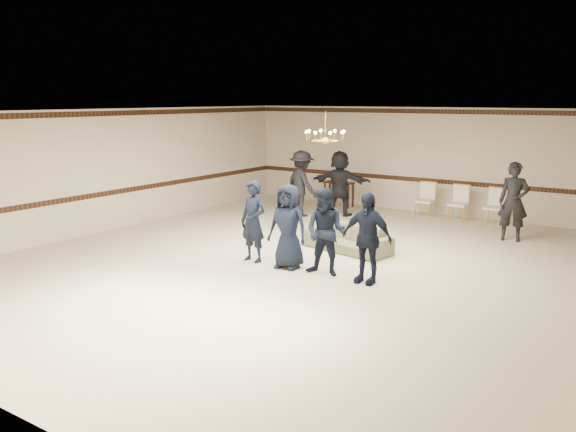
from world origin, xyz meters
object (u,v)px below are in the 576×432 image
(boy_c, at_px, (326,232))
(chandelier, at_px, (325,126))
(settee, at_px, (348,238))
(boy_d, at_px, (367,238))
(adult_mid, at_px, (340,183))
(adult_right, at_px, (514,202))
(boy_a, at_px, (253,221))
(console_table, at_px, (339,194))
(boy_b, at_px, (288,226))
(adult_left, at_px, (302,184))
(banquet_chair_mid, at_px, (458,204))
(banquet_chair_left, at_px, (425,201))
(banquet_chair_right, at_px, (494,208))

(boy_c, bearing_deg, chandelier, 115.88)
(boy_c, height_order, settee, boy_c)
(chandelier, relative_size, boy_d, 0.53)
(adult_mid, distance_m, adult_right, 5.12)
(boy_c, relative_size, adult_right, 0.90)
(boy_a, xyz_separation_m, console_table, (-1.71, 6.80, -0.47))
(adult_mid, bearing_deg, settee, 110.62)
(boy_a, bearing_deg, boy_b, 4.48)
(chandelier, distance_m, adult_mid, 4.89)
(chandelier, bearing_deg, boy_a, -123.18)
(boy_b, distance_m, adult_right, 6.05)
(boy_c, relative_size, boy_d, 1.00)
(boy_a, height_order, adult_mid, adult_mid)
(settee, bearing_deg, adult_right, 60.21)
(adult_right, distance_m, console_table, 6.11)
(adult_left, height_order, adult_mid, same)
(chandelier, relative_size, banquet_chair_mid, 0.91)
(banquet_chair_left, bearing_deg, adult_mid, -158.40)
(banquet_chair_mid, bearing_deg, boy_c, -92.88)
(adult_mid, height_order, console_table, adult_mid)
(boy_c, distance_m, boy_d, 0.90)
(banquet_chair_mid, xyz_separation_m, console_table, (-4.00, 0.20, -0.10))
(adult_mid, bearing_deg, banquet_chair_left, -165.47)
(boy_b, relative_size, adult_right, 0.90)
(chandelier, distance_m, boy_c, 2.60)
(boy_a, height_order, banquet_chair_right, boy_a)
(adult_right, relative_size, banquet_chair_right, 1.90)
(chandelier, distance_m, adult_left, 4.79)
(boy_d, bearing_deg, chandelier, 142.62)
(boy_b, distance_m, adult_mid, 5.82)
(chandelier, xyz_separation_m, settee, (0.34, 0.49, -2.57))
(adult_right, bearing_deg, console_table, 152.61)
(banquet_chair_right, bearing_deg, boy_d, -91.59)
(boy_a, xyz_separation_m, adult_right, (4.14, 5.11, 0.10))
(adult_left, distance_m, console_table, 2.07)
(boy_c, xyz_separation_m, adult_right, (2.34, 5.11, 0.10))
(boy_b, xyz_separation_m, adult_left, (-2.76, 4.81, 0.10))
(boy_c, xyz_separation_m, adult_left, (-3.66, 4.81, 0.10))
(adult_right, height_order, banquet_chair_mid, adult_right)
(boy_d, distance_m, banquet_chair_mid, 6.62)
(settee, xyz_separation_m, adult_left, (-3.14, 2.90, 0.67))
(boy_a, bearing_deg, adult_right, 55.51)
(settee, height_order, banquet_chair_left, banquet_chair_left)
(chandelier, bearing_deg, adult_right, 49.02)
(boy_a, height_order, settee, boy_a)
(adult_right, distance_m, banquet_chair_left, 3.24)
(adult_mid, distance_m, banquet_chair_left, 2.54)
(chandelier, distance_m, banquet_chair_right, 6.16)
(settee, bearing_deg, adult_mid, 133.84)
(boy_c, height_order, banquet_chair_left, boy_c)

